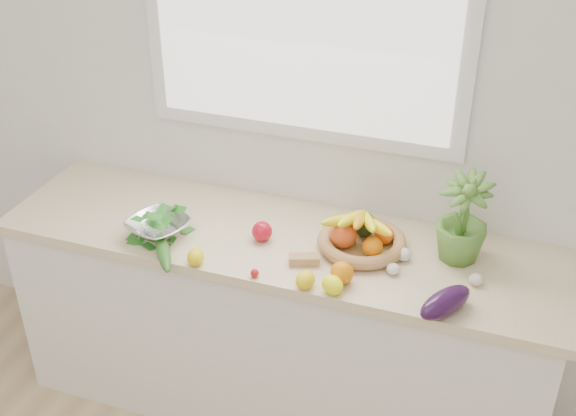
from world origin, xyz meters
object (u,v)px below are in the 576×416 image
(eggplant, at_px, (445,302))
(potted_herb, at_px, (463,218))
(colander_with_spinach, at_px, (158,223))
(fruit_basket, at_px, (361,237))
(apple, at_px, (262,231))
(cucumber, at_px, (163,252))

(eggplant, bearing_deg, potted_herb, 91.00)
(eggplant, xyz_separation_m, colander_with_spinach, (-1.13, 0.10, 0.02))
(eggplant, xyz_separation_m, fruit_basket, (-0.36, 0.29, 0.00))
(apple, height_order, eggplant, eggplant)
(eggplant, bearing_deg, cucumber, -178.84)
(eggplant, bearing_deg, apple, 164.04)
(cucumber, bearing_deg, apple, 37.23)
(eggplant, xyz_separation_m, cucumber, (-1.05, -0.02, -0.02))
(apple, bearing_deg, cucumber, -142.77)
(eggplant, distance_m, potted_herb, 0.37)
(eggplant, distance_m, colander_with_spinach, 1.14)
(fruit_basket, relative_size, colander_with_spinach, 1.27)
(fruit_basket, distance_m, colander_with_spinach, 0.79)
(eggplant, relative_size, potted_herb, 0.66)
(apple, height_order, cucumber, apple)
(cucumber, bearing_deg, colander_with_spinach, 125.24)
(cucumber, bearing_deg, fruit_basket, 24.17)
(colander_with_spinach, bearing_deg, eggplant, -4.99)
(potted_herb, height_order, fruit_basket, potted_herb)
(fruit_basket, height_order, colander_with_spinach, fruit_basket)
(eggplant, height_order, fruit_basket, fruit_basket)
(fruit_basket, bearing_deg, apple, -168.93)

